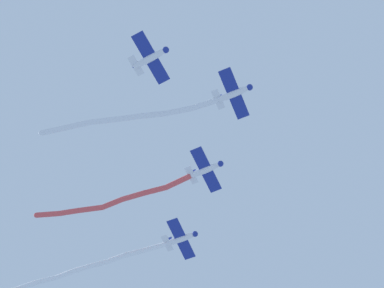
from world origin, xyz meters
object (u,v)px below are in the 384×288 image
object	(u,v)px
airplane_left_wing	(206,170)
airplane_right_wing	(151,58)
airplane_slot	(181,239)
airplane_lead	(234,94)

from	to	relation	value
airplane_left_wing	airplane_right_wing	bearing A→B (deg)	-89.97
airplane_left_wing	airplane_slot	bearing A→B (deg)	132.00
airplane_right_wing	airplane_lead	bearing A→B (deg)	51.58
airplane_left_wing	airplane_right_wing	distance (m)	14.97
airplane_right_wing	airplane_slot	xyz separation A→B (m)	(-0.32, 23.43, -0.60)
airplane_slot	airplane_right_wing	bearing A→B (deg)	-75.91
airplane_left_wing	airplane_right_wing	world-z (taller)	airplane_right_wing
airplane_left_wing	airplane_slot	size ratio (longest dim) A/B	1.00
airplane_lead	airplane_right_wing	distance (m)	10.07
airplane_left_wing	airplane_slot	world-z (taller)	airplane_left_wing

